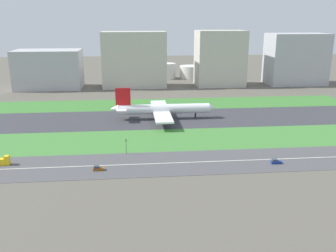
{
  "coord_description": "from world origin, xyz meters",
  "views": [
    {
      "loc": [
        -17.2,
        -220.09,
        60.06
      ],
      "look_at": [
        0.82,
        -36.5,
        6.0
      ],
      "focal_mm": 39.43,
      "sensor_mm": 36.0,
      "label": 1
    }
  ],
  "objects": [
    {
      "name": "grass_median_north",
      "position": [
        0.0,
        41.0,
        0.05
      ],
      "size": [
        280.0,
        36.0,
        0.1
      ],
      "primitive_type": "cube",
      "color": "#3D7A33",
      "rests_on": "ground_plane"
    },
    {
      "name": "cargo_warehouse",
      "position": [
        135.57,
        114.0,
        23.35
      ],
      "size": [
        53.04,
        31.48,
        46.71
      ],
      "primitive_type": "cube",
      "color": "#B2B2B7",
      "rests_on": "ground_plane"
    },
    {
      "name": "hangar_building",
      "position": [
        -14.85,
        114.0,
        24.45
      ],
      "size": [
        56.29,
        27.57,
        48.9
      ],
      "primitive_type": "cube",
      "color": "beige",
      "rests_on": "ground_plane"
    },
    {
      "name": "highway_centerline",
      "position": [
        0.0,
        -73.0,
        0.11
      ],
      "size": [
        266.0,
        0.5,
        0.01
      ],
      "primitive_type": "cube",
      "color": "silver",
      "rests_on": "highway"
    },
    {
      "name": "car_2",
      "position": [
        43.21,
        -78.0,
        0.92
      ],
      "size": [
        4.4,
        1.8,
        2.0
      ],
      "rotation": [
        0.0,
        0.0,
        3.14
      ],
      "color": "navy",
      "rests_on": "highway"
    },
    {
      "name": "runway",
      "position": [
        0.0,
        0.0,
        0.05
      ],
      "size": [
        280.0,
        46.0,
        0.1
      ],
      "primitive_type": "cube",
      "color": "#38383D",
      "rests_on": "ground_plane"
    },
    {
      "name": "grass_median_south",
      "position": [
        0.0,
        -41.0,
        0.05
      ],
      "size": [
        280.0,
        36.0,
        0.1
      ],
      "primitive_type": "cube",
      "color": "#427F38",
      "rests_on": "ground_plane"
    },
    {
      "name": "truck_0",
      "position": [
        -73.97,
        -68.0,
        1.67
      ],
      "size": [
        8.4,
        2.5,
        4.0
      ],
      "color": "yellow",
      "rests_on": "highway"
    },
    {
      "name": "car_0",
      "position": [
        -32.08,
        -78.0,
        0.92
      ],
      "size": [
        4.4,
        1.8,
        2.0
      ],
      "rotation": [
        0.0,
        0.0,
        3.14
      ],
      "color": "brown",
      "rests_on": "highway"
    },
    {
      "name": "ground_plane",
      "position": [
        0.0,
        0.0,
        0.0
      ],
      "size": [
        800.0,
        800.0,
        0.0
      ],
      "primitive_type": "plane",
      "color": "#5B564C"
    },
    {
      "name": "fuel_tank_centre",
      "position": [
        43.84,
        159.0,
        6.33
      ],
      "size": [
        23.19,
        23.19,
        12.65
      ],
      "primitive_type": "cylinder",
      "color": "silver",
      "rests_on": "ground_plane"
    },
    {
      "name": "airliner",
      "position": [
        0.37,
        0.0,
        6.23
      ],
      "size": [
        65.0,
        56.0,
        19.7
      ],
      "color": "white",
      "rests_on": "runway"
    },
    {
      "name": "terminal_building",
      "position": [
        -90.0,
        114.0,
        16.78
      ],
      "size": [
        56.49,
        33.93,
        33.56
      ],
      "primitive_type": "cube",
      "color": "#B2B2B7",
      "rests_on": "ground_plane"
    },
    {
      "name": "office_tower",
      "position": [
        63.27,
        114.0,
        24.81
      ],
      "size": [
        43.23,
        30.4,
        49.62
      ],
      "primitive_type": "cube",
      "color": "beige",
      "rests_on": "ground_plane"
    },
    {
      "name": "fuel_tank_west",
      "position": [
        19.25,
        159.0,
        7.79
      ],
      "size": [
        16.88,
        16.88,
        15.58
      ],
      "primitive_type": "cylinder",
      "color": "silver",
      "rests_on": "ground_plane"
    },
    {
      "name": "highway",
      "position": [
        0.0,
        -73.0,
        0.05
      ],
      "size": [
        280.0,
        28.0,
        0.1
      ],
      "primitive_type": "cube",
      "color": "#4C4C4F",
      "rests_on": "ground_plane"
    },
    {
      "name": "traffic_light",
      "position": [
        -20.73,
        -60.01,
        4.29
      ],
      "size": [
        0.36,
        0.5,
        7.2
      ],
      "color": "#4C4C51",
      "rests_on": "highway"
    }
  ]
}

